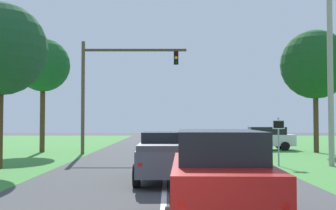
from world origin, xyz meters
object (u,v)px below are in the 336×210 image
at_px(traffic_light, 110,80).
at_px(crossing_suv_far, 265,138).
at_px(red_suv_near, 220,176).
at_px(extra_tree_2, 1,49).
at_px(pickup_truck_lead, 167,155).
at_px(oak_tree_right, 316,65).
at_px(keep_moving_sign, 279,135).
at_px(utility_pole_right, 331,63).
at_px(extra_tree_1, 43,65).

height_order(traffic_light, crossing_suv_far, traffic_light).
xyz_separation_m(red_suv_near, extra_tree_2, (-9.17, 10.66, 4.63)).
relative_size(traffic_light, extra_tree_2, 0.98).
bearing_deg(pickup_truck_lead, oak_tree_right, 52.49).
bearing_deg(traffic_light, crossing_suv_far, 18.64).
xyz_separation_m(keep_moving_sign, utility_pole_right, (2.66, 0.04, 3.63)).
relative_size(traffic_light, extra_tree_1, 0.94).
xyz_separation_m(red_suv_near, oak_tree_right, (9.46, 20.52, 5.22)).
bearing_deg(oak_tree_right, extra_tree_1, 178.69).
height_order(red_suv_near, utility_pole_right, utility_pole_right).
distance_m(oak_tree_right, extra_tree_1, 19.70).
bearing_deg(utility_pole_right, traffic_light, 147.93).
bearing_deg(utility_pole_right, pickup_truck_lead, -148.36).
bearing_deg(red_suv_near, pickup_truck_lead, 99.98).
xyz_separation_m(crossing_suv_far, extra_tree_1, (-16.68, -2.34, 5.37)).
relative_size(pickup_truck_lead, extra_tree_2, 0.68).
relative_size(crossing_suv_far, extra_tree_2, 0.58).
bearing_deg(crossing_suv_far, keep_moving_sign, -99.86).
relative_size(pickup_truck_lead, crossing_suv_far, 1.18).
bearing_deg(keep_moving_sign, extra_tree_2, -175.60).
relative_size(oak_tree_right, utility_pole_right, 0.85).
bearing_deg(pickup_truck_lead, crossing_suv_far, 65.42).
bearing_deg(red_suv_near, traffic_light, 104.82).
xyz_separation_m(pickup_truck_lead, keep_moving_sign, (5.60, 5.05, 0.59)).
distance_m(red_suv_near, traffic_light, 20.47).
relative_size(crossing_suv_far, extra_tree_1, 0.56).
height_order(traffic_light, oak_tree_right, oak_tree_right).
height_order(pickup_truck_lead, extra_tree_1, extra_tree_1).
relative_size(keep_moving_sign, extra_tree_2, 0.31).
height_order(oak_tree_right, extra_tree_2, oak_tree_right).
height_order(traffic_light, extra_tree_2, extra_tree_2).
bearing_deg(crossing_suv_far, utility_pole_right, -86.82).
xyz_separation_m(traffic_light, crossing_suv_far, (11.57, 3.90, -4.17)).
bearing_deg(keep_moving_sign, oak_tree_right, 60.24).
relative_size(keep_moving_sign, extra_tree_1, 0.29).
distance_m(keep_moving_sign, utility_pole_right, 4.50).
xyz_separation_m(pickup_truck_lead, traffic_light, (-3.96, 12.74, 4.13)).
xyz_separation_m(red_suv_near, utility_pole_right, (7.08, 11.75, 4.12)).
distance_m(crossing_suv_far, extra_tree_2, 20.65).
relative_size(traffic_light, crossing_suv_far, 1.69).
bearing_deg(oak_tree_right, keep_moving_sign, -119.76).
bearing_deg(keep_moving_sign, extra_tree_1, 147.72).
distance_m(pickup_truck_lead, utility_pole_right, 10.58).
height_order(pickup_truck_lead, extra_tree_2, extra_tree_2).
height_order(oak_tree_right, crossing_suv_far, oak_tree_right).
bearing_deg(extra_tree_1, pickup_truck_lead, -57.64).
relative_size(red_suv_near, extra_tree_2, 0.62).
xyz_separation_m(traffic_light, extra_tree_1, (-5.10, 1.56, 1.20)).
distance_m(red_suv_near, pickup_truck_lead, 6.77).
height_order(red_suv_near, crossing_suv_far, red_suv_near).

